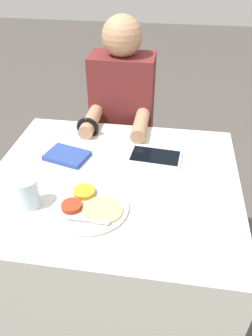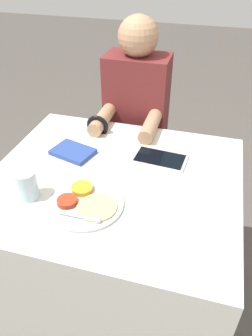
{
  "view_description": "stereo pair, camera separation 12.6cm",
  "coord_description": "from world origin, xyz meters",
  "px_view_note": "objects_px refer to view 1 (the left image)",
  "views": [
    {
      "loc": [
        0.21,
        -1.01,
        1.55
      ],
      "look_at": [
        0.05,
        -0.0,
        0.8
      ],
      "focal_mm": 35.0,
      "sensor_mm": 36.0,
      "label": 1
    },
    {
      "loc": [
        0.33,
        -0.98,
        1.55
      ],
      "look_at": [
        0.05,
        -0.0,
        0.8
      ],
      "focal_mm": 35.0,
      "sensor_mm": 36.0,
      "label": 2
    }
  ],
  "objects_px": {
    "red_notebook": "(67,156)",
    "drinking_glass": "(28,193)",
    "thali_tray": "(90,206)",
    "person_diner": "(122,134)",
    "tablet_device": "(155,156)"
  },
  "relations": [
    {
      "from": "red_notebook",
      "to": "tablet_device",
      "type": "relative_size",
      "value": 0.85
    },
    {
      "from": "red_notebook",
      "to": "drinking_glass",
      "type": "relative_size",
      "value": 1.8
    },
    {
      "from": "thali_tray",
      "to": "red_notebook",
      "type": "bearing_deg",
      "value": 120.43
    },
    {
      "from": "red_notebook",
      "to": "drinking_glass",
      "type": "distance_m",
      "value": 0.32
    },
    {
      "from": "thali_tray",
      "to": "drinking_glass",
      "type": "xyz_separation_m",
      "value": [
        -0.22,
        -0.02,
        0.05
      ]
    },
    {
      "from": "person_diner",
      "to": "thali_tray",
      "type": "bearing_deg",
      "value": -89.39
    },
    {
      "from": "tablet_device",
      "to": "thali_tray",
      "type": "bearing_deg",
      "value": -120.06
    },
    {
      "from": "red_notebook",
      "to": "tablet_device",
      "type": "xyz_separation_m",
      "value": [
        0.38,
        0.06,
        -0.0
      ]
    },
    {
      "from": "tablet_device",
      "to": "drinking_glass",
      "type": "distance_m",
      "value": 0.56
    },
    {
      "from": "thali_tray",
      "to": "person_diner",
      "type": "xyz_separation_m",
      "value": [
        -0.01,
        0.78,
        -0.16
      ]
    },
    {
      "from": "red_notebook",
      "to": "drinking_glass",
      "type": "bearing_deg",
      "value": -97.76
    },
    {
      "from": "thali_tray",
      "to": "red_notebook",
      "type": "distance_m",
      "value": 0.34
    },
    {
      "from": "person_diner",
      "to": "drinking_glass",
      "type": "relative_size",
      "value": 10.83
    },
    {
      "from": "thali_tray",
      "to": "red_notebook",
      "type": "xyz_separation_m",
      "value": [
        -0.17,
        0.3,
        -0.0
      ]
    },
    {
      "from": "thali_tray",
      "to": "tablet_device",
      "type": "xyz_separation_m",
      "value": [
        0.21,
        0.36,
        -0.0
      ]
    }
  ]
}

